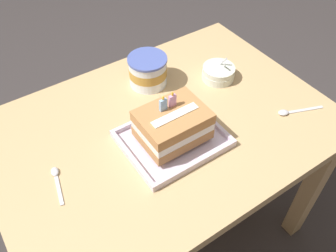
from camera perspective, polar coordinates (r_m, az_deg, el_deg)
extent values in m
plane|color=#383333|center=(1.69, -0.47, -15.97)|extent=(8.00, 8.00, 0.00)
cube|color=tan|center=(1.14, -0.67, -0.41)|extent=(1.08, 0.76, 0.04)
cube|color=tan|center=(1.52, 21.97, -9.17)|extent=(0.06, 0.06, 0.65)
cube|color=tan|center=(1.53, -22.93, -9.17)|extent=(0.06, 0.06, 0.65)
cube|color=tan|center=(1.78, 6.62, 4.65)|extent=(0.06, 0.06, 0.65)
cube|color=silver|center=(1.08, 0.71, -2.26)|extent=(0.30, 0.25, 0.01)
cube|color=silver|center=(1.01, 4.51, -5.98)|extent=(0.30, 0.01, 0.02)
cube|color=silver|center=(1.14, -2.64, 1.84)|extent=(0.30, 0.01, 0.02)
cube|color=silver|center=(1.03, -5.84, -5.14)|extent=(0.01, 0.22, 0.02)
cube|color=silver|center=(1.13, 6.63, 1.16)|extent=(0.01, 0.22, 0.02)
cube|color=#B77F4B|center=(1.05, 0.73, -0.93)|extent=(0.19, 0.15, 0.03)
cube|color=white|center=(1.03, 0.75, 0.21)|extent=(0.19, 0.15, 0.03)
cube|color=#B77F4B|center=(1.01, 0.76, 1.40)|extent=(0.19, 0.15, 0.03)
cube|color=white|center=(0.99, 1.14, 1.78)|extent=(0.15, 0.03, 0.00)
cube|color=#8CB7EA|center=(0.99, -0.77, 3.40)|extent=(0.02, 0.01, 0.04)
ellipsoid|color=yellow|center=(0.98, -0.79, 4.47)|extent=(0.01, 0.01, 0.01)
cube|color=#E099C6|center=(1.01, 0.66, 4.06)|extent=(0.02, 0.01, 0.04)
ellipsoid|color=yellow|center=(0.99, 0.67, 5.13)|extent=(0.01, 0.01, 0.01)
cylinder|color=silver|center=(1.31, 8.03, 8.12)|extent=(0.12, 0.12, 0.03)
cylinder|color=silver|center=(1.29, 8.12, 8.79)|extent=(0.12, 0.12, 0.03)
cylinder|color=silver|center=(1.28, 9.03, 9.60)|extent=(0.04, 0.04, 0.05)
cylinder|color=silver|center=(1.29, 8.56, 10.00)|extent=(0.02, 0.04, 0.05)
cylinder|color=white|center=(1.25, -3.24, 8.67)|extent=(0.13, 0.13, 0.10)
cylinder|color=#B78938|center=(1.25, -3.25, 8.85)|extent=(0.13, 0.13, 0.03)
cylinder|color=#4E61B2|center=(1.22, -3.35, 10.64)|extent=(0.14, 0.14, 0.01)
ellipsoid|color=silver|center=(1.06, -17.69, -6.97)|extent=(0.03, 0.04, 0.01)
cube|color=silver|center=(1.02, -17.06, -9.84)|extent=(0.03, 0.10, 0.00)
ellipsoid|color=silver|center=(1.22, 18.01, 2.07)|extent=(0.04, 0.04, 0.01)
cube|color=silver|center=(1.26, 21.16, 2.45)|extent=(0.12, 0.05, 0.00)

